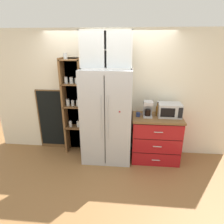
# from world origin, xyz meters

# --- Properties ---
(ground_plane) EXTENTS (10.71, 10.71, 0.00)m
(ground_plane) POSITION_xyz_m (0.00, 0.00, 0.00)
(ground_plane) COLOR olive
(wall_back_cream) EXTENTS (5.01, 0.10, 2.55)m
(wall_back_cream) POSITION_xyz_m (0.00, 0.40, 1.27)
(wall_back_cream) COLOR silver
(wall_back_cream) RESTS_ON ground
(refrigerator) EXTENTS (0.95, 0.68, 1.85)m
(refrigerator) POSITION_xyz_m (0.00, 0.02, 0.92)
(refrigerator) COLOR #B7BABF
(refrigerator) RESTS_ON ground
(pantry_shelf_column) EXTENTS (0.46, 0.31, 2.10)m
(pantry_shelf_column) POSITION_xyz_m (-0.72, 0.28, 1.05)
(pantry_shelf_column) COLOR brown
(pantry_shelf_column) RESTS_ON ground
(counter_cabinet) EXTENTS (0.96, 0.61, 0.94)m
(counter_cabinet) POSITION_xyz_m (0.98, 0.06, 0.47)
(counter_cabinet) COLOR #A8161C
(counter_cabinet) RESTS_ON ground
(microwave) EXTENTS (0.44, 0.33, 0.26)m
(microwave) POSITION_xyz_m (1.20, 0.11, 1.07)
(microwave) COLOR #B7BABF
(microwave) RESTS_ON counter_cabinet
(coffee_maker) EXTENTS (0.17, 0.20, 0.31)m
(coffee_maker) POSITION_xyz_m (0.79, 0.07, 1.09)
(coffee_maker) COLOR #B7B7BC
(coffee_maker) RESTS_ON counter_cabinet
(mug_navy) EXTENTS (0.11, 0.08, 0.08)m
(mug_navy) POSITION_xyz_m (0.61, 0.04, 0.98)
(mug_navy) COLOR navy
(mug_navy) RESTS_ON counter_cabinet
(bottle_amber) EXTENTS (0.06, 0.06, 0.27)m
(bottle_amber) POSITION_xyz_m (0.98, 0.13, 1.06)
(bottle_amber) COLOR brown
(bottle_amber) RESTS_ON counter_cabinet
(upper_cabinet) EXTENTS (0.91, 0.32, 0.65)m
(upper_cabinet) POSITION_xyz_m (0.00, 0.07, 2.17)
(upper_cabinet) COLOR silver
(upper_cabinet) RESTS_ON refrigerator
(chalkboard_menu) EXTENTS (0.60, 0.04, 1.35)m
(chalkboard_menu) POSITION_xyz_m (-1.27, 0.33, 0.68)
(chalkboard_menu) COLOR brown
(chalkboard_menu) RESTS_ON ground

